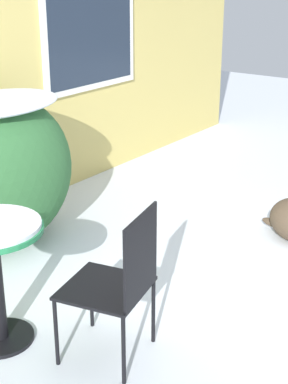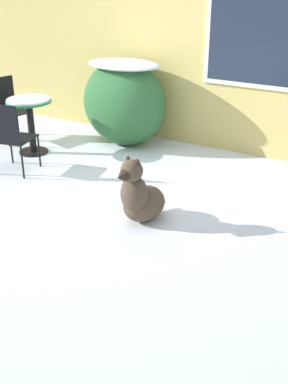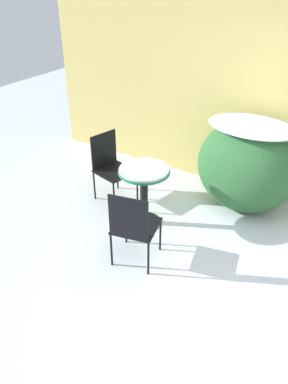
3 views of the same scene
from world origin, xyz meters
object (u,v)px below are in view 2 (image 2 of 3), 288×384
(patio_table, at_px, (30,113))
(patio_chair_near_table, at_px, (8,107))
(dog, at_px, (140,198))
(patio_chair_far_side, at_px, (10,135))

(patio_table, relative_size, patio_chair_near_table, 0.84)
(patio_table, distance_m, dog, 2.62)
(patio_chair_near_table, bearing_deg, dog, -98.69)
(patio_chair_near_table, height_order, dog, patio_chair_near_table)
(patio_table, bearing_deg, patio_chair_far_side, -66.13)
(patio_chair_near_table, relative_size, patio_chair_far_side, 1.00)
(patio_chair_near_table, distance_m, dog, 3.38)
(patio_chair_near_table, xyz_separation_m, patio_chair_far_side, (1.03, -0.98, 0.00))
(dog, bearing_deg, patio_table, 168.08)
(dog, bearing_deg, patio_chair_far_side, -177.43)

